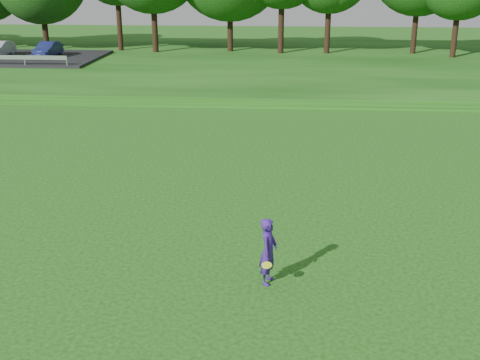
{
  "coord_description": "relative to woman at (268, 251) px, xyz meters",
  "views": [
    {
      "loc": [
        2.78,
        -14.16,
        7.48
      ],
      "look_at": [
        1.5,
        3.28,
        1.3
      ],
      "focal_mm": 45.0,
      "sensor_mm": 36.0,
      "label": 1
    }
  ],
  "objects": [
    {
      "name": "woman",
      "position": [
        0.0,
        0.0,
        0.0
      ],
      "size": [
        0.56,
        0.97,
        1.73
      ],
      "color": "#391B7C",
      "rests_on": "ground"
    },
    {
      "name": "walking_path",
      "position": [
        -2.5,
        20.72,
        -0.85
      ],
      "size": [
        130.0,
        1.6,
        0.04
      ],
      "primitive_type": "cube",
      "color": "gray",
      "rests_on": "ground"
    },
    {
      "name": "ground",
      "position": [
        -2.5,
        0.72,
        -0.87
      ],
      "size": [
        140.0,
        140.0,
        0.0
      ],
      "primitive_type": "plane",
      "color": "#14470D",
      "rests_on": "ground"
    },
    {
      "name": "berm",
      "position": [
        -2.5,
        34.72,
        -0.57
      ],
      "size": [
        130.0,
        30.0,
        0.6
      ],
      "primitive_type": "cube",
      "color": "#14470D",
      "rests_on": "ground"
    }
  ]
}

